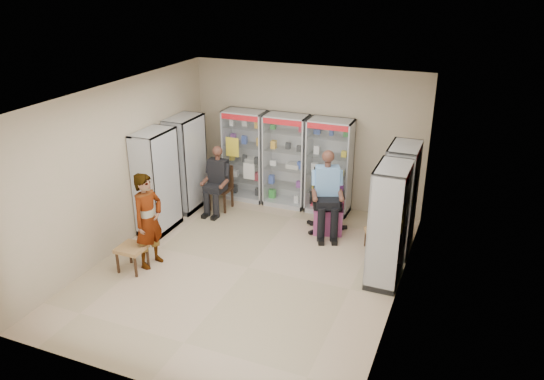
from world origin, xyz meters
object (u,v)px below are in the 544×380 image
at_px(cabinet_left_near, 157,182).
at_px(office_chair, 327,201).
at_px(seated_shopkeeper, 326,194).
at_px(standing_man, 148,220).
at_px(cabinet_back_left, 245,156).
at_px(wooden_chair, 221,188).
at_px(cabinet_back_right, 329,167).
at_px(cabinet_right_far, 400,199).
at_px(woven_stool_a, 376,241).
at_px(woven_stool_b, 133,258).
at_px(cabinet_left_far, 186,164).
at_px(pink_trunk, 328,219).
at_px(cabinet_back_mid, 286,161).
at_px(cabinet_right_near, 388,225).

height_order(cabinet_left_near, office_chair, cabinet_left_near).
relative_size(seated_shopkeeper, standing_man, 0.93).
distance_m(cabinet_back_left, wooden_chair, 0.94).
height_order(cabinet_back_right, cabinet_right_far, same).
xyz_separation_m(cabinet_back_left, woven_stool_a, (3.20, -1.30, -0.80)).
xyz_separation_m(cabinet_right_far, seated_shopkeeper, (-1.41, 0.24, -0.22)).
xyz_separation_m(wooden_chair, woven_stool_b, (-0.24, -2.80, -0.25)).
height_order(cabinet_right_far, cabinet_left_far, same).
distance_m(cabinet_back_left, office_chair, 2.31).
bearing_deg(woven_stool_b, cabinet_left_far, 99.53).
relative_size(cabinet_left_far, office_chair, 1.63).
bearing_deg(woven_stool_a, pink_trunk, 157.85).
bearing_deg(cabinet_back_right, cabinet_back_mid, 180.00).
bearing_deg(office_chair, pink_trunk, -56.28).
bearing_deg(cabinet_left_near, wooden_chair, 152.39).
bearing_deg(seated_shopkeeper, standing_man, -157.99).
height_order(cabinet_back_mid, standing_man, cabinet_back_mid).
bearing_deg(cabinet_back_right, cabinet_left_far, -161.81).
distance_m(cabinet_back_right, wooden_chair, 2.33).
xyz_separation_m(seated_shopkeeper, woven_stool_b, (-2.61, -2.63, -0.56)).
distance_m(cabinet_back_left, cabinet_back_right, 1.90).
distance_m(seated_shopkeeper, woven_stool_b, 3.75).
relative_size(cabinet_back_right, cabinet_left_near, 1.00).
bearing_deg(wooden_chair, standing_man, -91.25).
xyz_separation_m(cabinet_back_right, standing_man, (-2.20, -3.25, -0.16)).
height_order(cabinet_right_near, wooden_chair, cabinet_right_near).
height_order(cabinet_right_near, cabinet_left_near, same).
height_order(cabinet_left_near, pink_trunk, cabinet_left_near).
xyz_separation_m(cabinet_back_left, seated_shopkeeper, (2.12, -0.89, -0.22)).
distance_m(cabinet_left_far, office_chair, 3.07).
bearing_deg(cabinet_back_left, cabinet_left_near, -114.61).
bearing_deg(woven_stool_b, cabinet_back_left, 82.03).
relative_size(wooden_chair, woven_stool_b, 2.11).
bearing_deg(cabinet_right_near, woven_stool_b, 107.88).
bearing_deg(wooden_chair, cabinet_back_right, 18.75).
bearing_deg(cabinet_back_mid, cabinet_back_right, 0.00).
distance_m(cabinet_left_far, standing_man, 2.40).
bearing_deg(office_chair, cabinet_back_mid, 122.03).
height_order(cabinet_back_right, cabinet_left_far, same).
height_order(cabinet_left_far, pink_trunk, cabinet_left_far).
distance_m(wooden_chair, woven_stool_a, 3.51).
distance_m(cabinet_back_mid, wooden_chair, 1.50).
height_order(cabinet_back_left, standing_man, cabinet_back_left).
bearing_deg(seated_shopkeeper, wooden_chair, 153.90).
distance_m(cabinet_back_left, cabinet_back_mid, 0.95).
xyz_separation_m(wooden_chair, standing_man, (-0.05, -2.52, 0.37)).
relative_size(cabinet_left_near, office_chair, 1.63).
bearing_deg(woven_stool_a, cabinet_left_far, 174.91).
xyz_separation_m(cabinet_left_near, seated_shopkeeper, (3.05, 1.14, -0.22)).
bearing_deg(standing_man, cabinet_left_near, 36.84).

